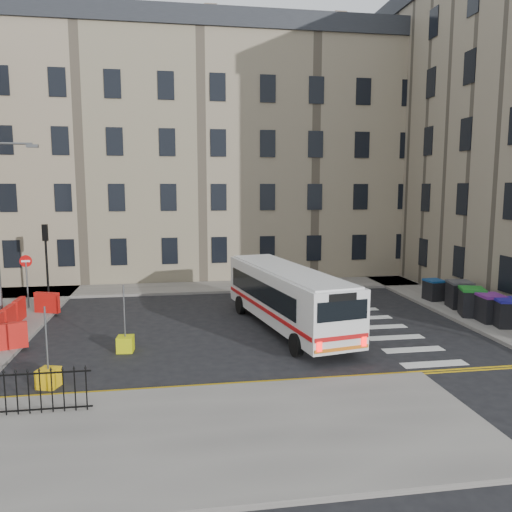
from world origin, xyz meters
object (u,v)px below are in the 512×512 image
object	(u,v)px
wheelie_bin_e	(434,290)
wheelie_bin_d	(459,294)
wheelie_bin_b	(490,308)
bollard_chevron	(49,378)
wheelie_bin_c	(472,302)
bus	(287,295)
wheelie_bin_a	(506,312)
bollard_yellow	(125,344)

from	to	relation	value
wheelie_bin_e	wheelie_bin_d	bearing A→B (deg)	-83.39
wheelie_bin_b	bollard_chevron	xyz separation A→B (m)	(-18.10, -4.35, -0.49)
wheelie_bin_e	bollard_chevron	world-z (taller)	wheelie_bin_e
wheelie_bin_e	wheelie_bin_c	bearing A→B (deg)	-94.78
wheelie_bin_c	wheelie_bin_e	distance (m)	3.43
bus	wheelie_bin_b	xyz separation A→B (m)	(9.29, -0.80, -0.74)
wheelie_bin_a	wheelie_bin_b	size ratio (longest dim) A/B	1.04
wheelie_bin_d	bollard_chevron	bearing A→B (deg)	-148.38
wheelie_bin_a	wheelie_bin_d	xyz separation A→B (m)	(-0.09, 3.55, 0.06)
wheelie_bin_b	wheelie_bin_c	xyz separation A→B (m)	(-0.21, 1.12, 0.04)
wheelie_bin_a	bollard_chevron	size ratio (longest dim) A/B	2.20
wheelie_bin_c	bus	bearing A→B (deg)	-158.33
wheelie_bin_a	wheelie_bin_e	world-z (taller)	wheelie_bin_a
bus	wheelie_bin_e	size ratio (longest dim) A/B	8.96
bollard_yellow	bollard_chevron	world-z (taller)	same
bus	wheelie_bin_b	distance (m)	9.36
wheelie_bin_a	wheelie_bin_c	distance (m)	1.98
wheelie_bin_b	wheelie_bin_e	size ratio (longest dim) A/B	1.14
wheelie_bin_b	bollard_chevron	bearing A→B (deg)	-161.84
bus	bollard_chevron	xyz separation A→B (m)	(-8.81, -5.15, -1.23)
bollard_yellow	bus	bearing A→B (deg)	16.62
wheelie_bin_e	bollard_yellow	xyz separation A→B (m)	(-15.78, -5.76, -0.41)
bollard_yellow	bollard_chevron	bearing A→B (deg)	-123.11
wheelie_bin_a	wheelie_bin_b	world-z (taller)	wheelie_bin_b
bus	wheelie_bin_d	distance (m)	9.64
wheelie_bin_a	wheelie_bin_b	xyz separation A→B (m)	(-0.21, 0.82, 0.01)
wheelie_bin_c	wheelie_bin_d	distance (m)	1.65
bollard_yellow	bollard_chevron	size ratio (longest dim) A/B	1.00
bus	wheelie_bin_d	xyz separation A→B (m)	(9.42, 1.93, -0.70)
bus	wheelie_bin_c	size ratio (longest dim) A/B	6.63
bollard_yellow	wheelie_bin_a	bearing A→B (deg)	1.41
wheelie_bin_a	bollard_yellow	world-z (taller)	wheelie_bin_a
wheelie_bin_a	bollard_yellow	size ratio (longest dim) A/B	2.20
bus	bollard_chevron	distance (m)	10.28
wheelie_bin_c	bollard_chevron	bearing A→B (deg)	-143.32
bus	bollard_yellow	xyz separation A→B (m)	(-6.76, -2.02, -1.23)
wheelie_bin_d	wheelie_bin_e	world-z (taller)	wheelie_bin_d
wheelie_bin_c	bollard_chevron	world-z (taller)	wheelie_bin_c
wheelie_bin_d	bollard_yellow	bearing A→B (deg)	-155.91
wheelie_bin_e	bollard_chevron	bearing A→B (deg)	-159.36
bus	wheelie_bin_d	size ratio (longest dim) A/B	7.09
wheelie_bin_d	bollard_chevron	size ratio (longest dim) A/B	2.35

